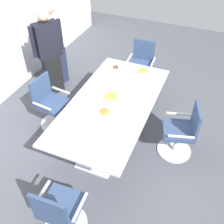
% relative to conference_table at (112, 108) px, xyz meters
% --- Properties ---
extents(ground_plane, '(10.00, 10.00, 0.01)m').
position_rel_conference_table_xyz_m(ground_plane, '(0.00, 0.00, -0.63)').
color(ground_plane, '#4C4F56').
extents(conference_table, '(2.40, 1.20, 0.75)m').
position_rel_conference_table_xyz_m(conference_table, '(0.00, 0.00, 0.00)').
color(conference_table, silver).
rests_on(conference_table, ground).
extents(office_chair_0, '(0.67, 0.67, 0.91)m').
position_rel_conference_table_xyz_m(office_chair_0, '(0.11, -1.10, -0.22)').
color(office_chair_0, silver).
rests_on(office_chair_0, ground).
extents(office_chair_1, '(0.57, 0.57, 0.91)m').
position_rel_conference_table_xyz_m(office_chair_1, '(1.70, 0.06, -0.22)').
color(office_chair_1, silver).
rests_on(office_chair_1, ground).
extents(office_chair_2, '(0.60, 0.60, 0.91)m').
position_rel_conference_table_xyz_m(office_chair_2, '(-0.09, 1.10, -0.22)').
color(office_chair_2, silver).
rests_on(office_chair_2, ground).
extents(office_chair_3, '(0.57, 0.57, 0.91)m').
position_rel_conference_table_xyz_m(office_chair_3, '(-1.70, -0.06, -0.22)').
color(office_chair_3, silver).
rests_on(office_chair_3, ground).
extents(person_standing_0, '(0.56, 0.42, 1.70)m').
position_rel_conference_table_xyz_m(person_standing_0, '(0.75, 1.59, 0.26)').
color(person_standing_0, black).
rests_on(person_standing_0, ground).
extents(person_standing_1, '(0.61, 0.34, 1.71)m').
position_rel_conference_table_xyz_m(person_standing_1, '(1.07, 1.66, 0.26)').
color(person_standing_1, '#232842').
rests_on(person_standing_1, ground).
extents(snack_bowl_chips_orange, '(0.19, 0.19, 0.09)m').
position_rel_conference_table_xyz_m(snack_bowl_chips_orange, '(0.93, -0.19, 0.17)').
color(snack_bowl_chips_orange, white).
rests_on(snack_bowl_chips_orange, conference_table).
extents(snack_bowl_pretzels, '(0.18, 0.18, 0.10)m').
position_rel_conference_table_xyz_m(snack_bowl_pretzels, '(-0.32, -0.02, 0.17)').
color(snack_bowl_pretzels, white).
rests_on(snack_bowl_pretzels, conference_table).
extents(snack_bowl_chips_yellow, '(0.26, 0.26, 0.09)m').
position_rel_conference_table_xyz_m(snack_bowl_chips_yellow, '(0.06, 0.04, 0.17)').
color(snack_bowl_chips_yellow, white).
rests_on(snack_bowl_chips_yellow, conference_table).
extents(donut_platter, '(0.32, 0.31, 0.04)m').
position_rel_conference_table_xyz_m(donut_platter, '(0.95, 0.40, 0.15)').
color(donut_platter, white).
rests_on(donut_platter, conference_table).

